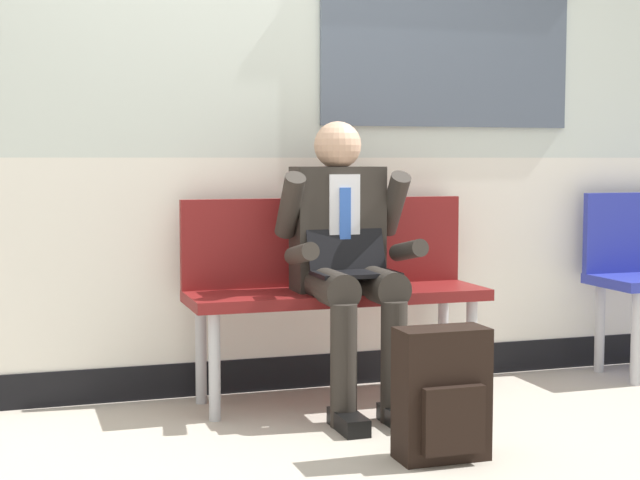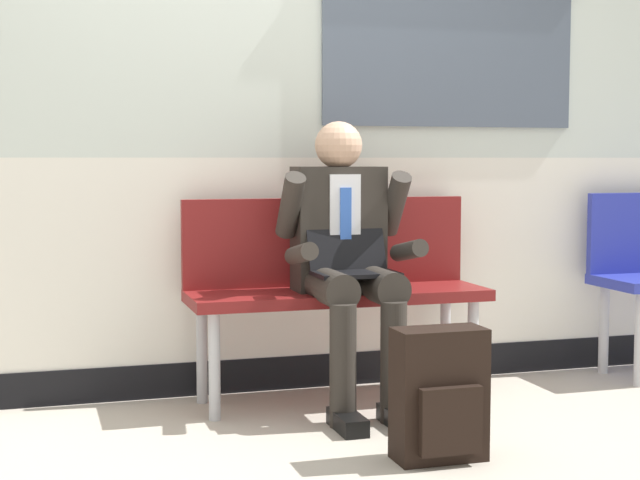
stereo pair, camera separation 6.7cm
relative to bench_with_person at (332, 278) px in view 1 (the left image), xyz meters
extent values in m
plane|color=#B2A899|center=(-0.29, -0.44, -0.55)|extent=(18.00, 18.00, 0.00)
cube|color=silver|center=(-0.29, 0.28, 0.08)|extent=(5.95, 0.12, 0.94)
cube|color=black|center=(-0.29, 0.28, -0.47)|extent=(5.95, 0.14, 0.16)
cube|color=maroon|center=(0.00, -0.07, -0.07)|extent=(1.34, 0.42, 0.05)
cube|color=maroon|center=(0.00, 0.11, 0.16)|extent=(1.34, 0.04, 0.40)
cylinder|color=#B7B7BC|center=(-0.59, -0.22, -0.32)|extent=(0.05, 0.05, 0.46)
cylinder|color=#B7B7BC|center=(-0.59, 0.08, -0.32)|extent=(0.05, 0.05, 0.46)
cylinder|color=#B7B7BC|center=(0.59, -0.22, -0.32)|extent=(0.05, 0.05, 0.46)
cylinder|color=#B7B7BC|center=(0.59, 0.08, -0.32)|extent=(0.05, 0.05, 0.46)
cylinder|color=#B7B7BC|center=(1.47, -0.22, -0.32)|extent=(0.05, 0.05, 0.46)
cylinder|color=#B7B7BC|center=(1.47, 0.08, -0.32)|extent=(0.05, 0.05, 0.46)
cylinder|color=#2D2823|center=(-0.11, -0.28, 0.00)|extent=(0.15, 0.40, 0.15)
cylinder|color=#2D2823|center=(-0.11, -0.47, -0.30)|extent=(0.11, 0.11, 0.51)
cube|color=black|center=(-0.11, -0.53, -0.52)|extent=(0.10, 0.26, 0.07)
cylinder|color=#2D2823|center=(0.11, -0.28, 0.00)|extent=(0.15, 0.40, 0.15)
cylinder|color=#2D2823|center=(0.11, -0.47, -0.30)|extent=(0.11, 0.11, 0.51)
cube|color=black|center=(0.11, -0.53, -0.52)|extent=(0.10, 0.26, 0.07)
cube|color=#2D2823|center=(0.00, -0.07, 0.23)|extent=(0.40, 0.18, 0.55)
cube|color=silver|center=(0.00, -0.17, 0.28)|extent=(0.14, 0.01, 0.39)
cube|color=blue|center=(0.00, -0.17, 0.25)|extent=(0.05, 0.01, 0.33)
sphere|color=tan|center=(0.00, -0.07, 0.60)|extent=(0.21, 0.21, 0.21)
cylinder|color=#2D2823|center=(-0.24, -0.14, 0.34)|extent=(0.09, 0.25, 0.30)
cylinder|color=#2D2823|center=(-0.24, -0.31, 0.15)|extent=(0.08, 0.27, 0.12)
cylinder|color=#2D2823|center=(0.24, -0.14, 0.34)|extent=(0.09, 0.25, 0.30)
cylinder|color=#2D2823|center=(0.24, -0.31, 0.15)|extent=(0.08, 0.27, 0.12)
cube|color=black|center=(0.00, -0.31, 0.06)|extent=(0.35, 0.22, 0.02)
cube|color=black|center=(0.00, -0.18, 0.17)|extent=(0.35, 0.08, 0.21)
cube|color=black|center=(0.09, -0.98, -0.31)|extent=(0.33, 0.16, 0.48)
cube|color=black|center=(0.09, -1.08, -0.38)|extent=(0.23, 0.04, 0.24)
camera|label=1|loc=(-1.38, -4.10, 0.54)|focal=54.00mm
camera|label=2|loc=(-1.32, -4.12, 0.54)|focal=54.00mm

